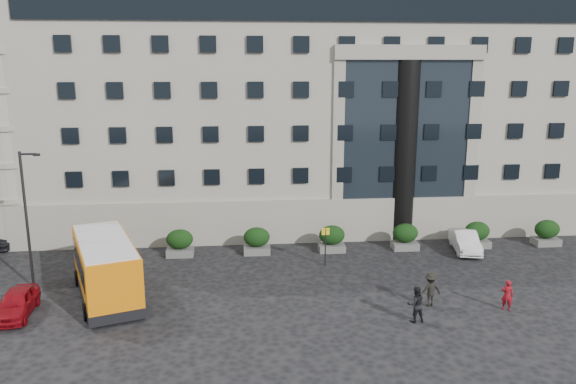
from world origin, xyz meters
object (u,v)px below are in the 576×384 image
object	(u,v)px
hedge_a	(180,243)
pedestrian_b	(416,304)
minibus	(106,266)
parked_car_a	(17,303)
hedge_b	(257,240)
hedge_f	(547,232)
white_taxi	(465,241)
pedestrian_a	(507,295)
street_lamp	(27,215)
bus_stop_sign	(325,240)
parked_car_c	(11,232)
pedestrian_c	(430,290)
hedge_c	(332,238)
hedge_e	(477,234)
red_truck	(95,201)
hedge_d	(405,236)
parked_car_d	(14,228)

from	to	relation	value
hedge_a	pedestrian_b	xyz separation A→B (m)	(12.77, -11.21, 0.01)
minibus	parked_car_a	xyz separation A→B (m)	(-4.13, -1.97, -1.15)
hedge_b	minibus	world-z (taller)	minibus
hedge_f	white_taxi	xyz separation A→B (m)	(-6.37, -0.80, -0.22)
minibus	white_taxi	distance (m)	23.76
hedge_a	pedestrian_a	distance (m)	20.74
hedge_b	street_lamp	xyz separation A→B (m)	(-13.14, -4.80, 3.44)
bus_stop_sign	minibus	world-z (taller)	minibus
parked_car_c	pedestrian_c	bearing A→B (deg)	-17.43
hedge_c	hedge_e	world-z (taller)	same
hedge_f	red_truck	size ratio (longest dim) A/B	0.35
pedestrian_b	hedge_b	bearing A→B (deg)	-60.47
street_lamp	minibus	xyz separation A→B (m)	(4.57, -1.87, -2.54)
hedge_c	pedestrian_b	size ratio (longest dim) A/B	0.98
bus_stop_sign	hedge_f	bearing A→B (deg)	9.63
hedge_b	hedge_e	world-z (taller)	same
hedge_b	minibus	bearing A→B (deg)	-142.13
minibus	hedge_f	bearing A→B (deg)	-6.76
hedge_f	hedge_b	bearing A→B (deg)	180.00
hedge_e	minibus	xyz separation A→B (m)	(-24.17, -6.67, 0.90)
hedge_a	parked_car_a	xyz separation A→B (m)	(-7.50, -8.64, -0.25)
hedge_a	pedestrian_c	distance (m)	16.99
hedge_a	red_truck	world-z (taller)	red_truck
parked_car_a	hedge_b	bearing A→B (deg)	30.19
white_taxi	pedestrian_b	size ratio (longest dim) A/B	2.31
hedge_c	parked_car_c	distance (m)	23.31
pedestrian_b	hedge_d	bearing A→B (deg)	-108.69
pedestrian_b	minibus	bearing A→B (deg)	-20.21
hedge_f	pedestrian_b	world-z (taller)	pedestrian_b
street_lamp	white_taxi	distance (m)	28.09
street_lamp	pedestrian_c	xyz separation A→B (m)	(22.09, -4.61, -3.44)
hedge_f	pedestrian_b	xyz separation A→B (m)	(-13.23, -11.21, 0.01)
red_truck	hedge_e	bearing A→B (deg)	-26.37
hedge_c	pedestrian_c	xyz separation A→B (m)	(3.75, -9.41, -0.00)
hedge_d	parked_car_c	distance (m)	28.45
parked_car_a	street_lamp	bearing A→B (deg)	92.49
pedestrian_b	street_lamp	bearing A→B (deg)	-21.69
hedge_f	pedestrian_a	xyz separation A→B (m)	(-8.00, -10.30, -0.09)
bus_stop_sign	pedestrian_c	xyz separation A→B (m)	(4.65, -6.61, -0.81)
hedge_a	hedge_f	bearing A→B (deg)	0.00
bus_stop_sign	minibus	size ratio (longest dim) A/B	0.30
hedge_a	hedge_d	xyz separation A→B (m)	(15.60, 0.00, 0.00)
parked_car_a	parked_car_c	size ratio (longest dim) A/B	0.74
hedge_a	parked_car_d	bearing A→B (deg)	155.96
street_lamp	white_taxi	size ratio (longest dim) A/B	1.85
red_truck	hedge_d	bearing A→B (deg)	-30.33
hedge_c	white_taxi	xyz separation A→B (m)	(9.23, -0.80, -0.22)
hedge_c	parked_car_c	world-z (taller)	hedge_c
parked_car_c	parked_car_d	distance (m)	1.69
hedge_a	pedestrian_c	world-z (taller)	pedestrian_c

